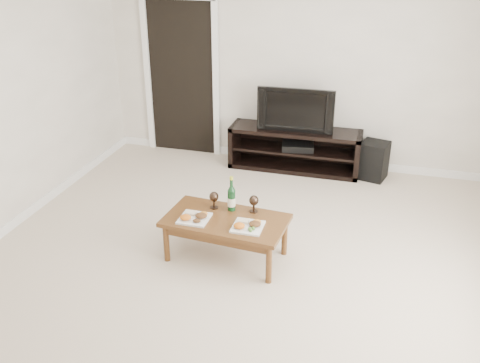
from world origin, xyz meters
name	(u,v)px	position (x,y,z in m)	size (l,w,h in m)	color
floor	(237,274)	(0.00, 0.00, 0.00)	(5.50, 5.50, 0.00)	beige
back_wall	(297,65)	(0.00, 2.77, 1.30)	(5.00, 0.04, 2.60)	silver
doorway	(182,79)	(-1.55, 2.73, 1.02)	(0.90, 0.02, 2.05)	black
media_console	(295,149)	(0.07, 2.50, 0.28)	(1.68, 0.45, 0.55)	black
television	(297,108)	(0.07, 2.50, 0.83)	(0.96, 0.13, 0.55)	black
av_receiver	(298,146)	(0.11, 2.48, 0.33)	(0.40, 0.30, 0.08)	black
subwoofer	(374,160)	(1.07, 2.48, 0.24)	(0.32, 0.32, 0.48)	black
coffee_table	(226,238)	(-0.17, 0.25, 0.21)	(1.13, 0.61, 0.42)	#573418
plate_left	(194,216)	(-0.45, 0.15, 0.45)	(0.27, 0.27, 0.07)	white
plate_right	(248,224)	(0.07, 0.14, 0.45)	(0.27, 0.27, 0.07)	white
wine_bottle	(231,193)	(-0.17, 0.43, 0.59)	(0.07, 0.07, 0.35)	#0E3417
goblet_left	(214,200)	(-0.34, 0.42, 0.51)	(0.09, 0.09, 0.17)	#32241B
goblet_right	(254,204)	(0.04, 0.45, 0.51)	(0.09, 0.09, 0.17)	#32241B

